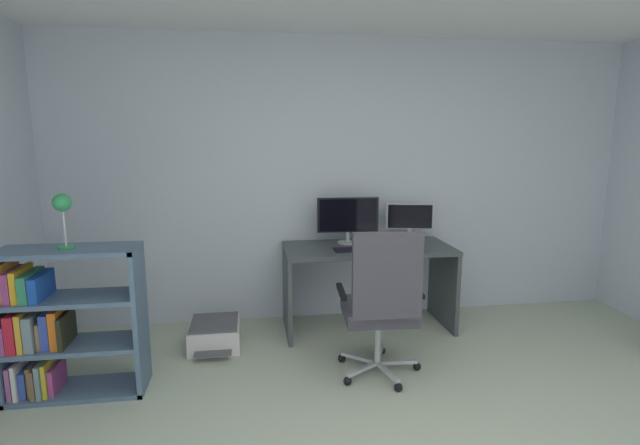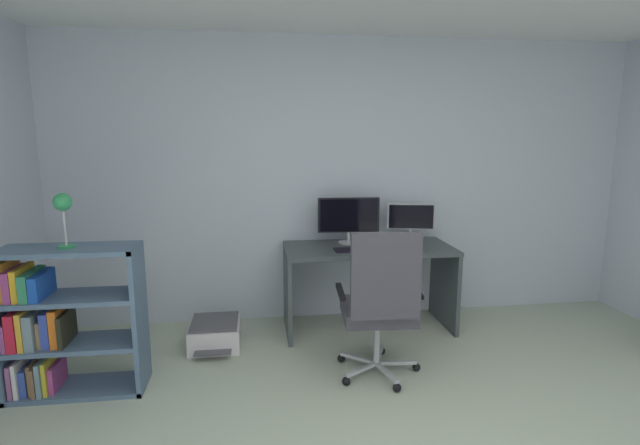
% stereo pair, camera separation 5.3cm
% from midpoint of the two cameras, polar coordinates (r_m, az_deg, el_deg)
% --- Properties ---
extents(wall_back, '(5.40, 0.10, 2.60)m').
position_cam_midpoint_polar(wall_back, '(4.58, 3.66, 4.96)').
color(wall_back, silver).
rests_on(wall_back, ground).
extents(desk, '(1.47, 0.67, 0.76)m').
position_cam_midpoint_polar(desk, '(4.33, 6.07, -5.43)').
color(desk, '#41484A').
rests_on(desk, ground).
extents(monitor_main, '(0.56, 0.18, 0.42)m').
position_cam_midpoint_polar(monitor_main, '(4.36, 3.75, 0.70)').
color(monitor_main, '#B2B5B7').
rests_on(monitor_main, desk).
extents(monitor_secondary, '(0.43, 0.18, 0.35)m').
position_cam_midpoint_polar(monitor_secondary, '(4.52, 11.02, 0.42)').
color(monitor_secondary, '#B2B5B7').
rests_on(monitor_secondary, desk).
extents(keyboard, '(0.35, 0.15, 0.02)m').
position_cam_midpoint_polar(keyboard, '(4.12, 4.46, -3.20)').
color(keyboard, black).
rests_on(keyboard, desk).
extents(computer_mouse, '(0.08, 0.11, 0.03)m').
position_cam_midpoint_polar(computer_mouse, '(4.19, 7.94, -2.94)').
color(computer_mouse, black).
rests_on(computer_mouse, desk).
extents(office_chair, '(0.63, 0.63, 1.10)m').
position_cam_midpoint_polar(office_chair, '(3.42, 7.63, -9.13)').
color(office_chair, '#B7BABC').
rests_on(office_chair, ground).
extents(bookshelf, '(0.88, 0.35, 1.00)m').
position_cam_midpoint_polar(bookshelf, '(3.71, -28.32, -10.54)').
color(bookshelf, slate).
rests_on(bookshelf, ground).
extents(desk_lamp, '(0.12, 0.12, 0.36)m').
position_cam_midpoint_polar(desk_lamp, '(3.49, -27.73, 1.60)').
color(desk_lamp, '#2F9655').
rests_on(desk_lamp, bookshelf).
extents(printer, '(0.41, 0.53, 0.22)m').
position_cam_midpoint_polar(printer, '(4.18, -11.93, -12.71)').
color(printer, silver).
rests_on(printer, ground).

